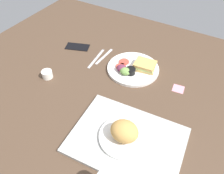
{
  "coord_description": "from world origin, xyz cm",
  "views": [
    {
      "loc": [
        -36.18,
        68.6,
        79.97
      ],
      "look_at": [
        2.0,
        3.0,
        4.0
      ],
      "focal_mm": 35.5,
      "sensor_mm": 36.0,
      "label": 1
    }
  ],
  "objects_px": {
    "serving_tray": "(127,140)",
    "cell_phone": "(77,47)",
    "bread_plate_near": "(124,133)",
    "sticky_note": "(178,89)",
    "espresso_cup": "(47,74)",
    "plate_with_salad": "(134,68)",
    "knife": "(96,58)",
    "fork": "(104,56)"
  },
  "relations": [
    {
      "from": "espresso_cup",
      "to": "cell_phone",
      "type": "height_order",
      "value": "espresso_cup"
    },
    {
      "from": "knife",
      "to": "cell_phone",
      "type": "bearing_deg",
      "value": -109.43
    },
    {
      "from": "bread_plate_near",
      "to": "cell_phone",
      "type": "relative_size",
      "value": 1.44
    },
    {
      "from": "plate_with_salad",
      "to": "sticky_note",
      "type": "xyz_separation_m",
      "value": [
        -0.26,
        0.01,
        -0.02
      ]
    },
    {
      "from": "serving_tray",
      "to": "espresso_cup",
      "type": "bearing_deg",
      "value": -13.81
    },
    {
      "from": "plate_with_salad",
      "to": "espresso_cup",
      "type": "xyz_separation_m",
      "value": [
        0.37,
        0.28,
        0.0
      ]
    },
    {
      "from": "plate_with_salad",
      "to": "knife",
      "type": "relative_size",
      "value": 1.49
    },
    {
      "from": "fork",
      "to": "cell_phone",
      "type": "xyz_separation_m",
      "value": [
        0.2,
        -0.0,
        0.0
      ]
    },
    {
      "from": "fork",
      "to": "sticky_note",
      "type": "distance_m",
      "value": 0.47
    },
    {
      "from": "espresso_cup",
      "to": "sticky_note",
      "type": "bearing_deg",
      "value": -157.26
    },
    {
      "from": "bread_plate_near",
      "to": "knife",
      "type": "height_order",
      "value": "bread_plate_near"
    },
    {
      "from": "bread_plate_near",
      "to": "sticky_note",
      "type": "xyz_separation_m",
      "value": [
        -0.1,
        -0.4,
        -0.05
      ]
    },
    {
      "from": "plate_with_salad",
      "to": "knife",
      "type": "bearing_deg",
      "value": 3.84
    },
    {
      "from": "fork",
      "to": "sticky_note",
      "type": "bearing_deg",
      "value": 87.48
    },
    {
      "from": "espresso_cup",
      "to": "knife",
      "type": "xyz_separation_m",
      "value": [
        -0.14,
        -0.26,
        -0.02
      ]
    },
    {
      "from": "serving_tray",
      "to": "bread_plate_near",
      "type": "bearing_deg",
      "value": 11.12
    },
    {
      "from": "espresso_cup",
      "to": "bread_plate_near",
      "type": "bearing_deg",
      "value": 165.66
    },
    {
      "from": "serving_tray",
      "to": "cell_phone",
      "type": "bearing_deg",
      "value": -37.31
    },
    {
      "from": "serving_tray",
      "to": "cell_phone",
      "type": "relative_size",
      "value": 3.13
    },
    {
      "from": "plate_with_salad",
      "to": "knife",
      "type": "height_order",
      "value": "plate_with_salad"
    },
    {
      "from": "espresso_cup",
      "to": "cell_phone",
      "type": "bearing_deg",
      "value": -84.58
    },
    {
      "from": "bread_plate_near",
      "to": "sticky_note",
      "type": "bearing_deg",
      "value": -103.88
    },
    {
      "from": "serving_tray",
      "to": "plate_with_salad",
      "type": "xyz_separation_m",
      "value": [
        0.17,
        -0.41,
        0.01
      ]
    },
    {
      "from": "fork",
      "to": "bread_plate_near",
      "type": "bearing_deg",
      "value": 41.98
    },
    {
      "from": "espresso_cup",
      "to": "sticky_note",
      "type": "height_order",
      "value": "espresso_cup"
    },
    {
      "from": "cell_phone",
      "to": "fork",
      "type": "bearing_deg",
      "value": 159.85
    },
    {
      "from": "serving_tray",
      "to": "cell_phone",
      "type": "distance_m",
      "value": 0.72
    },
    {
      "from": "knife",
      "to": "plate_with_salad",
      "type": "bearing_deg",
      "value": 88.1
    },
    {
      "from": "fork",
      "to": "knife",
      "type": "relative_size",
      "value": 0.89
    },
    {
      "from": "espresso_cup",
      "to": "knife",
      "type": "distance_m",
      "value": 0.3
    },
    {
      "from": "knife",
      "to": "sticky_note",
      "type": "relative_size",
      "value": 3.39
    },
    {
      "from": "serving_tray",
      "to": "sticky_note",
      "type": "bearing_deg",
      "value": -102.32
    },
    {
      "from": "serving_tray",
      "to": "knife",
      "type": "distance_m",
      "value": 0.57
    },
    {
      "from": "cell_phone",
      "to": "espresso_cup",
      "type": "bearing_deg",
      "value": 75.37
    },
    {
      "from": "fork",
      "to": "knife",
      "type": "xyz_separation_m",
      "value": [
        0.03,
        0.04,
        0.0
      ]
    },
    {
      "from": "knife",
      "to": "cell_phone",
      "type": "height_order",
      "value": "cell_phone"
    },
    {
      "from": "knife",
      "to": "sticky_note",
      "type": "height_order",
      "value": "knife"
    },
    {
      "from": "bread_plate_near",
      "to": "espresso_cup",
      "type": "bearing_deg",
      "value": -14.34
    },
    {
      "from": "knife",
      "to": "espresso_cup",
      "type": "bearing_deg",
      "value": -33.18
    },
    {
      "from": "serving_tray",
      "to": "espresso_cup",
      "type": "relative_size",
      "value": 8.04
    },
    {
      "from": "bread_plate_near",
      "to": "plate_with_salad",
      "type": "xyz_separation_m",
      "value": [
        0.16,
        -0.42,
        -0.03
      ]
    },
    {
      "from": "bread_plate_near",
      "to": "cell_phone",
      "type": "bearing_deg",
      "value": -38.05
    }
  ]
}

